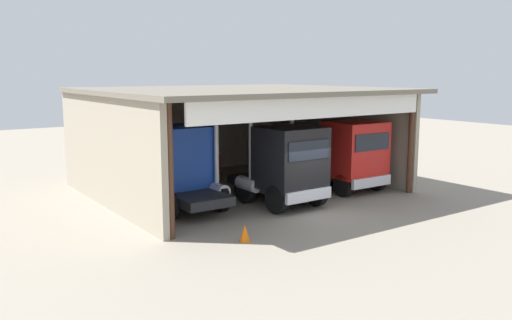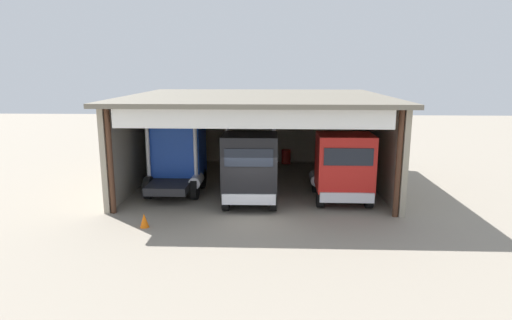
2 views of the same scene
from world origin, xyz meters
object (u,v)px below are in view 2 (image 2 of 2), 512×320
object	(u,v)px
truck_blue_center_left_bay	(177,157)
truck_red_left_bay	(342,167)
oil_drum	(286,157)
truck_black_center_right_bay	(250,168)
traffic_cone	(144,220)
tool_cart	(249,159)

from	to	relation	value
truck_blue_center_left_bay	truck_red_left_bay	distance (m)	8.08
oil_drum	truck_red_left_bay	bearing A→B (deg)	-74.27
truck_black_center_right_bay	oil_drum	bearing A→B (deg)	-103.02
truck_blue_center_left_bay	truck_black_center_right_bay	bearing A→B (deg)	-29.23
truck_blue_center_left_bay	traffic_cone	distance (m)	5.29
truck_blue_center_left_bay	truck_black_center_right_bay	distance (m)	4.28
truck_black_center_right_bay	oil_drum	xyz separation A→B (m)	(1.91, 8.82, -1.29)
traffic_cone	tool_cart	bearing A→B (deg)	72.01
oil_drum	tool_cart	xyz separation A→B (m)	(-2.39, -1.00, 0.05)
tool_cart	traffic_cone	size ratio (longest dim) A/B	1.79
truck_red_left_bay	traffic_cone	distance (m)	9.04
truck_red_left_bay	tool_cart	world-z (taller)	truck_red_left_bay
truck_blue_center_left_bay	truck_black_center_right_bay	size ratio (longest dim) A/B	0.92
truck_black_center_right_bay	traffic_cone	size ratio (longest dim) A/B	8.20
tool_cart	traffic_cone	world-z (taller)	tool_cart
truck_black_center_right_bay	truck_red_left_bay	bearing A→B (deg)	-172.55
truck_blue_center_left_bay	tool_cart	size ratio (longest dim) A/B	4.22
truck_blue_center_left_bay	tool_cart	distance (m)	6.68
truck_blue_center_left_bay	oil_drum	xyz separation A→B (m)	(5.63, 6.70, -1.32)
truck_black_center_right_bay	truck_blue_center_left_bay	bearing A→B (deg)	-30.48
traffic_cone	truck_black_center_right_bay	bearing A→B (deg)	36.57
truck_black_center_right_bay	traffic_cone	bearing A→B (deg)	35.78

